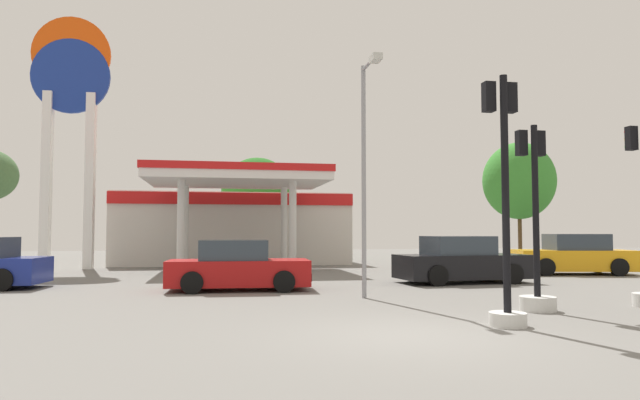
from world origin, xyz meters
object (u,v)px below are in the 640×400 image
(traffic_signal_0, at_px, (536,250))
(traffic_signal_2, at_px, (505,222))
(station_pole_sign, at_px, (70,110))
(car_3, at_px, (573,256))
(car_1, at_px, (238,267))
(tree_1, at_px, (257,192))
(tree_2, at_px, (519,181))
(car_0, at_px, (461,262))
(corner_streetlamp, at_px, (366,154))

(traffic_signal_0, bearing_deg, traffic_signal_2, -134.10)
(station_pole_sign, height_order, car_3, station_pole_sign)
(car_1, height_order, traffic_signal_2, traffic_signal_2)
(tree_1, bearing_deg, car_3, -48.09)
(car_1, bearing_deg, tree_1, 84.08)
(car_1, bearing_deg, tree_2, 41.95)
(car_1, relative_size, traffic_signal_2, 0.91)
(tree_1, bearing_deg, car_0, -70.13)
(car_1, relative_size, tree_2, 0.56)
(car_3, bearing_deg, traffic_signal_2, -129.15)
(station_pole_sign, relative_size, corner_streetlamp, 1.93)
(corner_streetlamp, bearing_deg, station_pole_sign, 127.89)
(station_pole_sign, xyz_separation_m, corner_streetlamp, (10.65, -13.69, -3.67))
(station_pole_sign, height_order, traffic_signal_2, station_pole_sign)
(car_1, distance_m, car_3, 14.25)
(station_pole_sign, bearing_deg, traffic_signal_0, -50.05)
(tree_2, bearing_deg, traffic_signal_0, -119.27)
(station_pole_sign, height_order, tree_2, station_pole_sign)
(tree_2, height_order, corner_streetlamp, tree_2)
(station_pole_sign, bearing_deg, tree_1, 34.19)
(car_0, height_order, tree_2, tree_2)
(traffic_signal_0, distance_m, corner_streetlamp, 4.83)
(traffic_signal_0, height_order, tree_1, tree_1)
(traffic_signal_2, bearing_deg, station_pole_sign, 123.68)
(traffic_signal_2, xyz_separation_m, tree_2, (14.38, 24.40, 3.17))
(car_1, xyz_separation_m, traffic_signal_0, (6.32, -5.57, 0.66))
(traffic_signal_0, bearing_deg, car_3, 51.84)
(car_3, relative_size, corner_streetlamp, 0.79)
(tree_1, relative_size, corner_streetlamp, 1.01)
(car_3, relative_size, tree_1, 0.79)
(station_pole_sign, xyz_separation_m, car_0, (15.05, -9.80, -6.73))
(traffic_signal_0, height_order, traffic_signal_2, traffic_signal_2)
(car_1, height_order, car_3, car_3)
(car_0, height_order, corner_streetlamp, corner_streetlamp)
(station_pole_sign, height_order, car_1, station_pole_sign)
(tree_1, bearing_deg, corner_streetlamp, -85.95)
(tree_2, distance_m, corner_streetlamp, 25.48)
(station_pole_sign, xyz_separation_m, car_1, (7.46, -10.88, -6.77))
(car_1, height_order, tree_1, tree_1)
(tree_1, height_order, corner_streetlamp, tree_1)
(car_3, relative_size, tree_2, 0.64)
(traffic_signal_0, relative_size, traffic_signal_2, 0.88)
(car_0, height_order, traffic_signal_2, traffic_signal_2)
(car_0, bearing_deg, station_pole_sign, 146.93)
(car_3, distance_m, tree_1, 18.20)
(corner_streetlamp, bearing_deg, car_1, 138.65)
(car_0, xyz_separation_m, tree_1, (-5.81, 16.08, 3.40))
(station_pole_sign, height_order, tree_1, station_pole_sign)
(traffic_signal_2, bearing_deg, tree_2, 59.49)
(station_pole_sign, height_order, corner_streetlamp, station_pole_sign)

